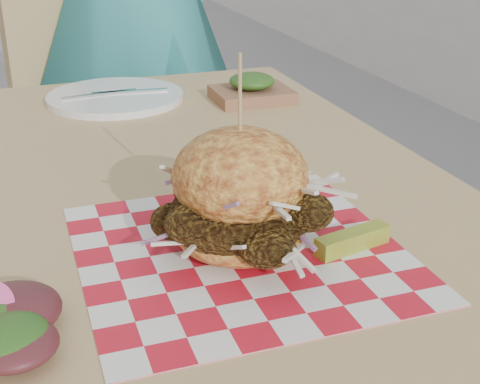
# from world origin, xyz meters

# --- Properties ---
(patio_table) EXTENTS (0.80, 1.20, 0.75)m
(patio_table) POSITION_xyz_m (-0.18, 0.15, 0.67)
(patio_table) COLOR tan
(patio_table) RESTS_ON ground
(patio_chair) EXTENTS (0.54, 0.54, 0.95)m
(patio_chair) POSITION_xyz_m (-0.21, 1.12, 0.55)
(patio_chair) COLOR tan
(patio_chair) RESTS_ON ground
(paper_liner) EXTENTS (0.36, 0.36, 0.00)m
(paper_liner) POSITION_xyz_m (-0.14, -0.10, 0.75)
(paper_liner) COLOR red
(paper_liner) RESTS_ON patio_table
(sandwich) EXTENTS (0.20, 0.20, 0.23)m
(sandwich) POSITION_xyz_m (-0.14, -0.10, 0.81)
(sandwich) COLOR gold
(sandwich) RESTS_ON paper_liner
(pickle_spear) EXTENTS (0.10, 0.04, 0.02)m
(pickle_spear) POSITION_xyz_m (-0.02, -0.13, 0.76)
(pickle_spear) COLOR #93A630
(pickle_spear) RESTS_ON paper_liner
(place_setting) EXTENTS (0.27, 0.27, 0.02)m
(place_setting) POSITION_xyz_m (-0.18, 0.57, 0.76)
(place_setting) COLOR white
(place_setting) RESTS_ON patio_table
(kraft_tray) EXTENTS (0.15, 0.12, 0.06)m
(kraft_tray) POSITION_xyz_m (0.08, 0.49, 0.77)
(kraft_tray) COLOR brown
(kraft_tray) RESTS_ON patio_table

